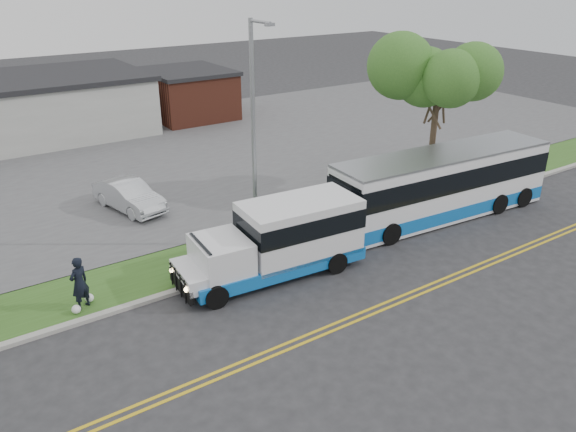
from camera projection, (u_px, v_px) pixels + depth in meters
ground at (226, 293)px, 21.27m from camera, size 140.00×140.00×0.00m
lane_line_north at (282, 345)px, 18.35m from camera, size 70.00×0.12×0.01m
lane_line_south at (287, 350)px, 18.12m from camera, size 70.00×0.12×0.01m
curb at (213, 279)px, 22.08m from camera, size 80.00×0.30×0.15m
verge at (194, 262)px, 23.45m from camera, size 80.00×3.30×0.10m
parking_lot at (94, 170)px, 34.15m from camera, size 80.00×25.00×0.10m
brick_wing at (188, 94)px, 45.57m from camera, size 6.30×7.30×3.90m
tree_east at (439, 79)px, 28.18m from camera, size 5.20×5.20×8.33m
streetlight_near at (254, 131)px, 22.76m from camera, size 0.35×1.53×9.50m
shuttle_bus at (283, 237)px, 22.21m from camera, size 7.80×3.09×2.92m
transit_bus at (442, 184)px, 27.32m from camera, size 11.97×3.54×3.28m
pedestrian at (79, 283)px, 19.82m from camera, size 0.87×0.75×2.01m
parked_car_a at (129, 196)px, 28.16m from camera, size 2.59×4.77×1.49m
grocery_bag_left at (76, 309)px, 19.82m from camera, size 0.32×0.32×0.32m
grocery_bag_right at (89, 298)px, 20.50m from camera, size 0.32×0.32×0.32m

